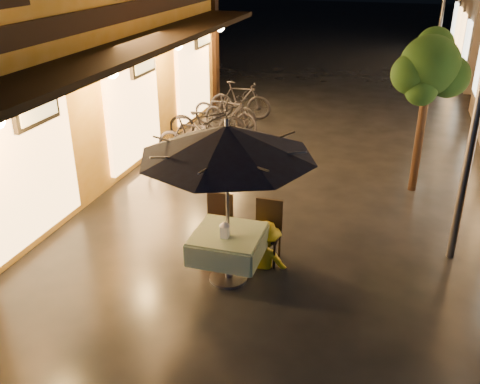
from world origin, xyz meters
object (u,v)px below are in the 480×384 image
(person_orange, at_px, (213,218))
(person_yellow, at_px, (265,224))
(patio_umbrella, at_px, (227,141))
(bicycle_0, at_px, (183,156))
(cafe_table, at_px, (228,244))
(table_lantern, at_px, (225,228))

(person_orange, height_order, person_yellow, person_yellow)
(patio_umbrella, height_order, person_yellow, patio_umbrella)
(person_orange, height_order, bicycle_0, person_orange)
(person_orange, bearing_deg, cafe_table, 135.31)
(bicycle_0, bearing_deg, person_orange, -163.39)
(patio_umbrella, bearing_deg, person_yellow, 53.55)
(table_lantern, bearing_deg, person_orange, 121.78)
(patio_umbrella, relative_size, table_lantern, 9.84)
(cafe_table, bearing_deg, bicycle_0, 121.42)
(person_orange, distance_m, person_yellow, 0.82)
(person_orange, relative_size, bicycle_0, 0.86)
(cafe_table, height_order, person_orange, person_orange)
(table_lantern, height_order, person_orange, person_orange)
(patio_umbrella, xyz_separation_m, table_lantern, (-0.00, -0.14, -1.23))
(cafe_table, distance_m, table_lantern, 0.36)
(cafe_table, xyz_separation_m, bicycle_0, (-2.15, 3.52, -0.17))
(cafe_table, xyz_separation_m, person_yellow, (0.41, 0.55, 0.11))
(patio_umbrella, relative_size, person_yellow, 1.76)
(bicycle_0, bearing_deg, cafe_table, -162.12)
(cafe_table, distance_m, bicycle_0, 4.13)
(person_orange, xyz_separation_m, person_yellow, (0.82, 0.01, 0.01))
(table_lantern, bearing_deg, person_yellow, 59.40)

